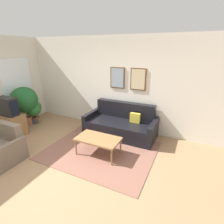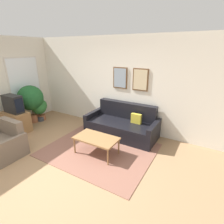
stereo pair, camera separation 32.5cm
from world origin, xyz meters
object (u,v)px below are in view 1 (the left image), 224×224
(couch, at_px, (121,125))
(tv, at_px, (7,106))
(armchair, at_px, (0,149))
(potted_plant_tall, at_px, (24,100))
(coffee_table, at_px, (98,140))

(couch, distance_m, tv, 3.19)
(armchair, height_order, potted_plant_tall, potted_plant_tall)
(couch, distance_m, armchair, 2.98)
(armchair, xyz_separation_m, potted_plant_tall, (-1.09, 1.61, 0.55))
(couch, bearing_deg, coffee_table, -93.91)
(coffee_table, bearing_deg, potted_plant_tall, 170.53)
(tv, xyz_separation_m, potted_plant_tall, (-0.16, 0.68, -0.03))
(potted_plant_tall, bearing_deg, coffee_table, -9.47)
(armchair, bearing_deg, tv, 142.27)
(armchair, bearing_deg, coffee_table, 38.92)
(coffee_table, distance_m, potted_plant_tall, 2.98)
(tv, distance_m, armchair, 1.44)
(couch, relative_size, tv, 3.24)
(coffee_table, bearing_deg, tv, -175.91)
(couch, distance_m, potted_plant_tall, 3.11)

